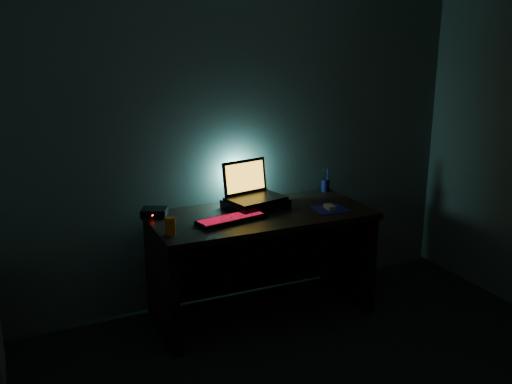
# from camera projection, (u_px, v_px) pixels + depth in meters

# --- Properties ---
(room) EXTENTS (3.50, 4.00, 2.50)m
(room) POSITION_uv_depth(u_px,v_px,m) (428.00, 207.00, 2.31)
(room) COLOR black
(room) RESTS_ON ground
(desk) EXTENTS (1.50, 0.70, 0.75)m
(desk) POSITION_uv_depth(u_px,v_px,m) (258.00, 246.00, 3.98)
(desk) COLOR black
(desk) RESTS_ON ground
(riser) EXTENTS (0.46, 0.38, 0.06)m
(riser) POSITION_uv_depth(u_px,v_px,m) (256.00, 204.00, 3.97)
(riser) COLOR black
(riser) RESTS_ON desk
(laptop) EXTENTS (0.43, 0.36, 0.26)m
(laptop) POSITION_uv_depth(u_px,v_px,m) (251.00, 190.00, 3.98)
(laptop) COLOR black
(laptop) RESTS_ON riser
(keyboard) EXTENTS (0.48, 0.24, 0.03)m
(keyboard) POSITION_uv_depth(u_px,v_px,m) (231.00, 219.00, 3.70)
(keyboard) COLOR black
(keyboard) RESTS_ON desk
(mousepad) EXTENTS (0.23, 0.22, 0.00)m
(mousepad) POSITION_uv_depth(u_px,v_px,m) (330.00, 209.00, 3.94)
(mousepad) COLOR navy
(mousepad) RESTS_ON desk
(mouse) EXTENTS (0.06, 0.10, 0.03)m
(mouse) POSITION_uv_depth(u_px,v_px,m) (330.00, 207.00, 3.94)
(mouse) COLOR gray
(mouse) RESTS_ON mousepad
(pen_cup) EXTENTS (0.06, 0.06, 0.09)m
(pen_cup) POSITION_uv_depth(u_px,v_px,m) (325.00, 185.00, 4.38)
(pen_cup) COLOR black
(pen_cup) RESTS_ON desk
(juice_glass) EXTENTS (0.08, 0.08, 0.11)m
(juice_glass) POSITION_uv_depth(u_px,v_px,m) (170.00, 226.00, 3.44)
(juice_glass) COLOR orange
(juice_glass) RESTS_ON desk
(router) EXTENTS (0.20, 0.19, 0.05)m
(router) POSITION_uv_depth(u_px,v_px,m) (154.00, 212.00, 3.79)
(router) COLOR black
(router) RESTS_ON desk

